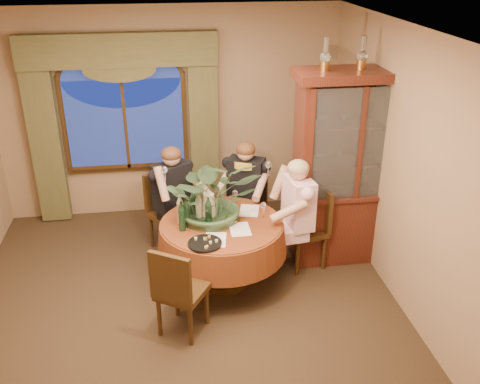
{
  "coord_description": "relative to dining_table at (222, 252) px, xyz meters",
  "views": [
    {
      "loc": [
        -0.1,
        -4.46,
        3.49
      ],
      "look_at": [
        0.65,
        0.57,
        1.1
      ],
      "focal_mm": 40.0,
      "sensor_mm": 36.0,
      "label": 1
    }
  ],
  "objects": [
    {
      "name": "floor",
      "position": [
        -0.45,
        -0.57,
        -0.38
      ],
      "size": [
        5.0,
        5.0,
        0.0
      ],
      "primitive_type": "plane",
      "color": "black",
      "rests_on": "ground"
    },
    {
      "name": "wall_back",
      "position": [
        -0.45,
        1.93,
        1.02
      ],
      "size": [
        4.5,
        0.0,
        4.5
      ],
      "primitive_type": "plane",
      "rotation": [
        1.57,
        0.0,
        0.0
      ],
      "color": "#917253",
      "rests_on": "ground"
    },
    {
      "name": "wall_right",
      "position": [
        1.8,
        -0.57,
        1.02
      ],
      "size": [
        0.0,
        5.0,
        5.0
      ],
      "primitive_type": "plane",
      "rotation": [
        1.57,
        0.0,
        -1.57
      ],
      "color": "#917253",
      "rests_on": "ground"
    },
    {
      "name": "ceiling",
      "position": [
        -0.45,
        -0.57,
        2.42
      ],
      "size": [
        5.0,
        5.0,
        0.0
      ],
      "primitive_type": "plane",
      "rotation": [
        3.14,
        0.0,
        0.0
      ],
      "color": "white",
      "rests_on": "wall_back"
    },
    {
      "name": "window",
      "position": [
        -1.05,
        1.86,
        0.92
      ],
      "size": [
        1.62,
        0.1,
        1.32
      ],
      "primitive_type": null,
      "color": "navy",
      "rests_on": "wall_back"
    },
    {
      "name": "arched_transom",
      "position": [
        -1.05,
        1.86,
        1.71
      ],
      "size": [
        1.6,
        0.06,
        0.44
      ],
      "primitive_type": null,
      "color": "navy",
      "rests_on": "wall_back"
    },
    {
      "name": "drapery_left",
      "position": [
        -2.08,
        1.81,
        0.8
      ],
      "size": [
        0.38,
        0.14,
        2.32
      ],
      "primitive_type": "cube",
      "color": "#4A4824",
      "rests_on": "floor"
    },
    {
      "name": "drapery_right",
      "position": [
        -0.02,
        1.81,
        0.8
      ],
      "size": [
        0.38,
        0.14,
        2.32
      ],
      "primitive_type": "cube",
      "color": "#4A4824",
      "rests_on": "floor"
    },
    {
      "name": "swag_valance",
      "position": [
        -1.05,
        1.78,
        1.9
      ],
      "size": [
        2.45,
        0.16,
        0.42
      ],
      "primitive_type": null,
      "color": "#4A4824",
      "rests_on": "wall_back"
    },
    {
      "name": "dining_table",
      "position": [
        0.0,
        0.0,
        0.0
      ],
      "size": [
        1.69,
        1.69,
        0.75
      ],
      "primitive_type": "cylinder",
      "rotation": [
        0.0,
        0.0,
        0.21
      ],
      "color": "maroon",
      "rests_on": "floor"
    },
    {
      "name": "china_cabinet",
      "position": [
        1.53,
        0.34,
        0.76
      ],
      "size": [
        1.4,
        0.55,
        2.27
      ],
      "primitive_type": "cube",
      "color": "#3C150D",
      "rests_on": "floor"
    },
    {
      "name": "oil_lamp_left",
      "position": [
        1.14,
        0.34,
        2.07
      ],
      "size": [
        0.11,
        0.11,
        0.34
      ],
      "primitive_type": null,
      "color": "#A5722D",
      "rests_on": "china_cabinet"
    },
    {
      "name": "oil_lamp_center",
      "position": [
        1.53,
        0.34,
        2.07
      ],
      "size": [
        0.11,
        0.11,
        0.34
      ],
      "primitive_type": null,
      "color": "#A5722D",
      "rests_on": "china_cabinet"
    },
    {
      "name": "oil_lamp_right",
      "position": [
        1.93,
        0.34,
        2.07
      ],
      "size": [
        0.11,
        0.11,
        0.34
      ],
      "primitive_type": null,
      "color": "#A5722D",
      "rests_on": "china_cabinet"
    },
    {
      "name": "chair_right",
      "position": [
        0.99,
        0.21,
        0.1
      ],
      "size": [
        0.5,
        0.5,
        0.96
      ],
      "primitive_type": "cube",
      "rotation": [
        0.0,
        0.0,
        -4.51
      ],
      "color": "black",
      "rests_on": "floor"
    },
    {
      "name": "chair_back_right",
      "position": [
        0.42,
        0.9,
        0.1
      ],
      "size": [
        0.56,
        0.56,
        0.96
      ],
      "primitive_type": "cube",
      "rotation": [
        0.0,
        0.0,
        -3.58
      ],
      "color": "black",
      "rests_on": "floor"
    },
    {
      "name": "chair_back",
      "position": [
        -0.55,
        0.84,
        0.1
      ],
      "size": [
        0.58,
        0.58,
        0.96
      ],
      "primitive_type": "cube",
      "rotation": [
        0.0,
        0.0,
        -2.56
      ],
      "color": "black",
      "rests_on": "floor"
    },
    {
      "name": "chair_front_left",
      "position": [
        -0.47,
        -0.77,
        0.1
      ],
      "size": [
        0.58,
        0.58,
        0.96
      ],
      "primitive_type": "cube",
      "rotation": [
        0.0,
        0.0,
        -0.55
      ],
      "color": "black",
      "rests_on": "floor"
    },
    {
      "name": "person_pink",
      "position": [
        0.87,
        0.12,
        0.32
      ],
      "size": [
        0.52,
        0.55,
        1.38
      ],
      "primitive_type": null,
      "rotation": [
        0.0,
        0.0,
        -4.58
      ],
      "color": "#F4C0CA",
      "rests_on": "floor"
    },
    {
      "name": "person_back",
      "position": [
        -0.5,
        0.75,
        0.31
      ],
      "size": [
        0.66,
        0.65,
        1.38
      ],
      "primitive_type": null,
      "rotation": [
        0.0,
        0.0,
        -2.55
      ],
      "color": "black",
      "rests_on": "floor"
    },
    {
      "name": "person_scarf",
      "position": [
        0.4,
        0.82,
        0.31
      ],
      "size": [
        0.63,
        0.62,
        1.36
      ],
      "primitive_type": null,
      "rotation": [
        0.0,
        0.0,
        -3.59
      ],
      "color": "black",
      "rests_on": "floor"
    },
    {
      "name": "stoneware_vase",
      "position": [
        -0.12,
        0.11,
        0.53
      ],
      "size": [
        0.16,
        0.16,
        0.3
      ],
      "primitive_type": null,
      "color": "tan",
      "rests_on": "dining_table"
    },
    {
      "name": "centerpiece_plant",
      "position": [
        -0.07,
        0.12,
        1.01
      ],
      "size": [
        0.99,
        1.11,
        0.86
      ],
      "primitive_type": "imported",
      "color": "#335131",
      "rests_on": "dining_table"
    },
    {
      "name": "olive_bowl",
      "position": [
        0.09,
        -0.01,
        0.4
      ],
      "size": [
        0.16,
        0.16,
        0.05
      ],
      "primitive_type": "imported",
      "color": "#445629",
      "rests_on": "dining_table"
    },
    {
      "name": "cheese_platter",
      "position": [
        -0.22,
        -0.43,
        0.39
      ],
      "size": [
        0.34,
        0.34,
        0.02
      ],
      "primitive_type": "cylinder",
      "color": "black",
      "rests_on": "dining_table"
    },
    {
      "name": "wine_bottle_0",
      "position": [
        -0.37,
        -0.03,
        0.54
      ],
      "size": [
        0.07,
        0.07,
        0.33
      ],
      "primitive_type": "cylinder",
      "color": "black",
      "rests_on": "dining_table"
    },
    {
      "name": "wine_bottle_1",
      "position": [
        -0.42,
        -0.1,
        0.54
      ],
      "size": [
        0.07,
        0.07,
        0.33
      ],
      "primitive_type": "cylinder",
      "color": "black",
      "rests_on": "dining_table"
    },
    {
      "name": "wine_bottle_2",
      "position": [
        -0.14,
        -0.03,
        0.54
      ],
      "size": [
        0.07,
        0.07,
        0.33
      ],
      "primitive_type": "cylinder",
      "color": "black",
      "rests_on": "dining_table"
    },
    {
      "name": "wine_bottle_3",
      "position": [
        -0.28,
        0.19,
        0.54
      ],
      "size": [
        0.07,
        0.07,
        0.33
      ],
      "primitive_type": "cylinder",
      "color": "black",
      "rests_on": "dining_table"
    },
    {
      "name": "wine_bottle_4",
      "position": [
        -0.43,
        0.06,
        0.54
      ],
      "size": [
        0.07,
        0.07,
        0.33
      ],
      "primitive_type": "cylinder",
      "color": "tan",
      "rests_on": "dining_table"
    },
    {
      "name": "wine_bottle_5",
      "position": [
        -0.23,
        0.09,
        0.54
      ],
      "size": [
        0.07,
        0.07,
        0.33
      ],
      "primitive_type": "cylinder",
      "color": "tan",
      "rests_on": "dining_table"
    },
    {
      "name": "tasting_paper_0",
      "position": [
        0.17,
        -0.18,
        0.38
      ],
      "size": [
        0.21,
        0.3,
        0.0
      ],
      "primitive_type": "cube",
      "rotation": [
        0.0,
        0.0,
        0.01
      ],
      "color": "white",
      "rests_on": "dining_table"
    },
    {
      "name": "tasting_paper_1",
      "position": [
        0.34,
        0.23,
        0.38
      ],
      "size": [
        0.28,
        0.34,
        0.0
      ],
      "primitive_type": "cube",
      "rotation": [
        0.0,
        0.0,
        -0.26
      ],
      "color": "white",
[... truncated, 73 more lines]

